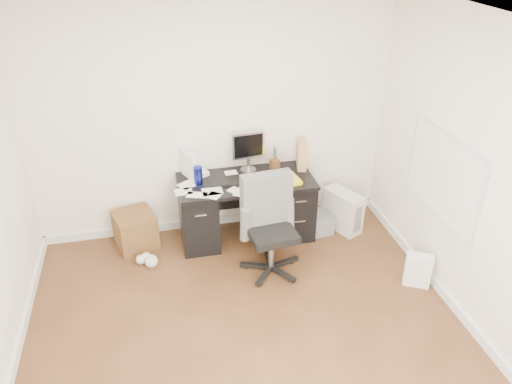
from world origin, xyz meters
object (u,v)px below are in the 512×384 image
Objects in this scene: wicker_basket at (135,230)px; office_chair at (272,228)px; lcd_monitor at (248,152)px; keyboard at (231,182)px; desk at (246,207)px; pc_tower at (343,210)px.

office_chair is at bearing -29.19° from wicker_basket.
wicker_basket is at bearing 178.49° from lcd_monitor.
office_chair reaches higher than keyboard.
desk is 1.40× the size of office_chair.
office_chair is at bearing -174.52° from pc_tower.
desk is at bearing -4.04° from wicker_basket.
lcd_monitor is 1.14× the size of wicker_basket.
pc_tower is (1.08, -0.29, -0.75)m from lcd_monitor.
wicker_basket is at bearing 175.96° from desk.
lcd_monitor reaches higher than keyboard.
lcd_monitor reaches higher than pc_tower.
keyboard reaches higher than desk.
office_chair reaches higher than desk.
pc_tower is at bearing -4.01° from desk.
office_chair reaches higher than wicker_basket.
office_chair is (0.30, -0.64, -0.23)m from keyboard.
pc_tower is at bearing -4.03° from wicker_basket.
pc_tower is (1.03, 0.60, -0.29)m from office_chair.
office_chair is at bearing -79.72° from desk.
lcd_monitor reaches higher than desk.
wicker_basket is (-1.26, 0.09, -0.19)m from desk.
office_chair is at bearing -57.12° from keyboard.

